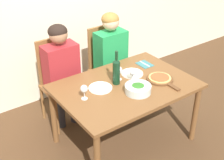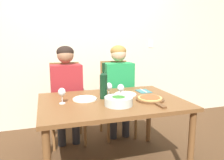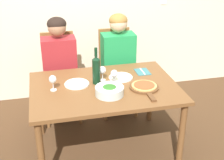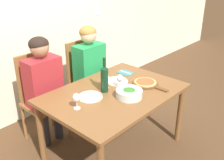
% 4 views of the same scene
% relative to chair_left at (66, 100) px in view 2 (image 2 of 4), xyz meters
% --- Properties ---
extents(back_wall, '(10.00, 0.06, 2.70)m').
position_rel_chair_left_xyz_m(back_wall, '(0.37, 0.55, 0.80)').
color(back_wall, beige).
rests_on(back_wall, ground).
extents(dining_table, '(1.40, 0.98, 0.73)m').
position_rel_chair_left_xyz_m(dining_table, '(0.37, -0.81, 0.11)').
color(dining_table, brown).
rests_on(dining_table, ground).
extents(chair_left, '(0.42, 0.42, 1.03)m').
position_rel_chair_left_xyz_m(chair_left, '(0.00, 0.00, 0.00)').
color(chair_left, brown).
rests_on(chair_left, ground).
extents(chair_right, '(0.42, 0.42, 1.03)m').
position_rel_chair_left_xyz_m(chair_right, '(0.68, 0.00, 0.00)').
color(chair_right, brown).
rests_on(chair_right, ground).
extents(person_woman, '(0.47, 0.51, 1.25)m').
position_rel_chair_left_xyz_m(person_woman, '(0.00, -0.12, 0.21)').
color(person_woman, '#28282D').
rests_on(person_woman, ground).
extents(person_man, '(0.47, 0.51, 1.25)m').
position_rel_chair_left_xyz_m(person_man, '(0.68, -0.12, 0.21)').
color(person_man, '#28282D').
rests_on(person_man, ground).
extents(wine_bottle, '(0.08, 0.08, 0.36)m').
position_rel_chair_left_xyz_m(wine_bottle, '(0.31, -0.73, 0.33)').
color(wine_bottle, black).
rests_on(wine_bottle, dining_table).
extents(broccoli_bowl, '(0.26, 0.26, 0.09)m').
position_rel_chair_left_xyz_m(broccoli_bowl, '(0.38, -0.99, 0.23)').
color(broccoli_bowl, silver).
rests_on(broccoli_bowl, dining_table).
extents(dinner_plate_left, '(0.24, 0.24, 0.02)m').
position_rel_chair_left_xyz_m(dinner_plate_left, '(0.12, -0.72, 0.19)').
color(dinner_plate_left, silver).
rests_on(dinner_plate_left, dining_table).
extents(dinner_plate_right, '(0.24, 0.24, 0.02)m').
position_rel_chair_left_xyz_m(dinner_plate_right, '(0.57, -0.67, 0.19)').
color(dinner_plate_right, silver).
rests_on(dinner_plate_right, dining_table).
extents(pizza_on_board, '(0.28, 0.42, 0.04)m').
position_rel_chair_left_xyz_m(pizza_on_board, '(0.73, -0.94, 0.20)').
color(pizza_on_board, brown).
rests_on(pizza_on_board, dining_table).
extents(wine_glass_left, '(0.07, 0.07, 0.15)m').
position_rel_chair_left_xyz_m(wine_glass_left, '(-0.11, -0.78, 0.29)').
color(wine_glass_left, silver).
rests_on(wine_glass_left, dining_table).
extents(wine_glass_right, '(0.07, 0.07, 0.15)m').
position_rel_chair_left_xyz_m(wine_glass_right, '(0.47, -0.79, 0.29)').
color(wine_glass_right, silver).
rests_on(wine_glass_right, dining_table).
extents(wine_glass_centre, '(0.07, 0.07, 0.15)m').
position_rel_chair_left_xyz_m(wine_glass_centre, '(0.38, -0.68, 0.29)').
color(wine_glass_centre, silver).
rests_on(wine_glass_centre, dining_table).
extents(fork_on_napkin, '(0.14, 0.18, 0.01)m').
position_rel_chair_left_xyz_m(fork_on_napkin, '(0.83, -0.57, 0.19)').
color(fork_on_napkin, '#387075').
rests_on(fork_on_napkin, dining_table).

